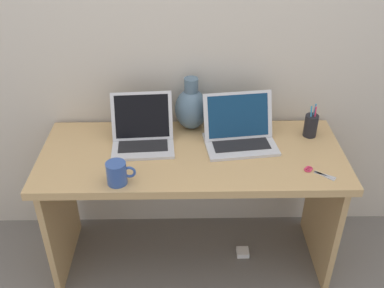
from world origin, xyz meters
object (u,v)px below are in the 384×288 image
Objects in this scene: power_brick at (243,252)px; laptop_left at (143,131)px; laptop_right at (239,131)px; green_vase at (191,108)px; coffee_mug at (117,173)px; pen_cup at (311,125)px; scissors at (314,171)px.

laptop_left is at bearing 171.39° from power_brick.
laptop_left is at bearing 179.92° from laptop_right.
green_vase is (-0.24, 0.15, 0.05)m from laptop_right.
laptop_right is 1.32× the size of green_vase.
coffee_mug reaches higher than power_brick.
pen_cup is at bearing -8.83° from green_vase.
power_brick is (-0.26, 0.18, -0.72)m from scissors.
laptop_right is 0.79m from power_brick.
power_brick is (0.54, -0.08, -0.78)m from laptop_left.
power_brick is at bearing 145.19° from scissors.
scissors is at bearing -36.41° from green_vase.
power_brick is (0.30, -0.23, -0.83)m from green_vase.
scissors is (0.32, -0.27, -0.06)m from laptop_right.
green_vase reaches higher than laptop_right.
laptop_right reaches higher than coffee_mug.
green_vase is at bearing 142.23° from power_brick.
laptop_right is at bearing 140.48° from scissors.
power_brick is at bearing 21.61° from coffee_mug.
scissors is at bearing -99.52° from pen_cup.
scissors is at bearing -39.52° from laptop_right.
coffee_mug reaches higher than scissors.
green_vase is 0.62m from pen_cup.
laptop_left is 0.85m from scissors.
power_brick is at bearing -8.61° from laptop_left.
pen_cup is at bearing 8.03° from laptop_right.
green_vase is at bearing 171.17° from pen_cup.
power_brick is at bearing -157.07° from pen_cup.
scissors is at bearing 4.20° from coffee_mug.
green_vase is 2.14× the size of scissors.
pen_cup is (0.61, -0.10, -0.06)m from green_vase.
laptop_left is 0.95m from power_brick.
laptop_right is 0.29m from green_vase.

